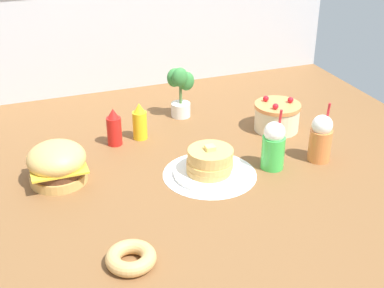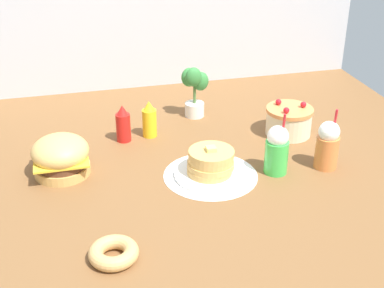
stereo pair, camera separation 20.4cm
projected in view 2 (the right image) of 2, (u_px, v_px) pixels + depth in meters
The scene contains 11 objects.
ground_plane at pixel (201, 182), 2.10m from camera, with size 2.33×2.15×0.02m, color brown.
doily_mat at pixel (210, 175), 2.13m from camera, with size 0.38×0.38×0.00m, color white.
burger at pixel (61, 156), 2.11m from camera, with size 0.23×0.23×0.16m.
pancake_stack at pixel (211, 165), 2.11m from camera, with size 0.29×0.29×0.13m.
layer_cake at pixel (289, 121), 2.44m from camera, with size 0.21×0.21×0.16m.
ketchup_bottle at pixel (123, 124), 2.37m from camera, with size 0.06×0.06×0.17m.
mustard_bottle at pixel (149, 120), 2.41m from camera, with size 0.06×0.06×0.17m.
cream_soda_cup at pixel (277, 150), 2.11m from camera, with size 0.09×0.09×0.26m.
orange_float_cup at pixel (327, 145), 2.15m from camera, with size 0.09×0.09×0.26m.
donut_pink_glaze at pixel (114, 252), 1.67m from camera, with size 0.16×0.16×0.05m.
potted_plant at pixel (195, 90), 2.58m from camera, with size 0.13×0.10×0.26m.
Camera 2 is at (-0.47, -1.74, 1.09)m, focal length 50.11 mm.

